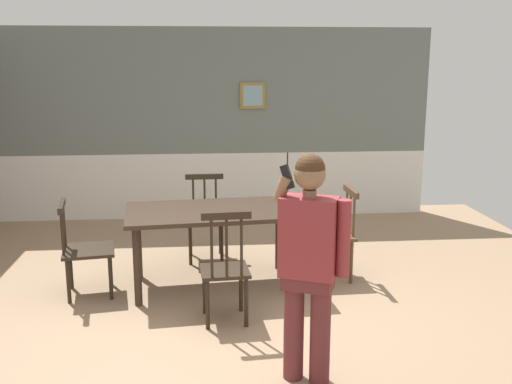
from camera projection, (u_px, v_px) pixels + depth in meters
ground_plane at (220, 322)px, 5.04m from camera, size 7.84×7.84×0.00m
room_back_partition at (211, 128)px, 8.23m from camera, size 6.11×0.17×2.63m
dining_table at (213, 219)px, 5.72m from camera, size 1.75×1.08×0.78m
chair_near_window at (84, 249)px, 5.55m from camera, size 0.54×0.54×0.91m
chair_by_doorway at (225, 269)px, 4.94m from camera, size 0.43×0.43×1.00m
chair_at_table_head at (334, 233)px, 5.98m from camera, size 0.46×0.46×0.93m
chair_opposite_corner at (205, 218)px, 6.58m from camera, size 0.43×0.43×0.94m
person_figure at (309, 257)px, 3.93m from camera, size 0.50×0.34×1.60m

